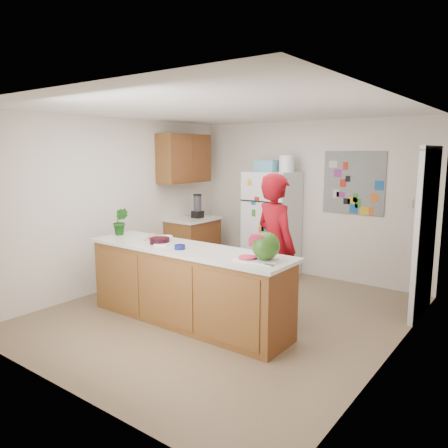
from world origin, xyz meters
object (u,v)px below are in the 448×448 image
Objects in this scene: person at (275,248)px; cherry_bowl at (160,241)px; refrigerator at (272,224)px; watermelon at (266,246)px.

cherry_bowl is at bearing 57.44° from person.
cherry_bowl is at bearing -93.40° from refrigerator.
watermelon is at bearing 137.31° from person.
cherry_bowl is (-1.17, -0.75, 0.07)m from person.
watermelon is 1.21× the size of cherry_bowl.
person is 0.79m from watermelon.
person reaches higher than refrigerator.
watermelon reaches higher than cherry_bowl.
watermelon is 1.47m from cherry_bowl.
cherry_bowl is (-0.14, -2.41, 0.11)m from refrigerator.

